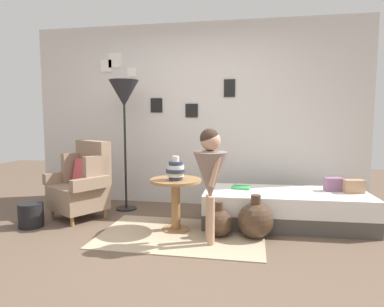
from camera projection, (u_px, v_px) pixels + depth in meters
ground_plane at (158, 255)px, 3.12m from camera, size 12.00×12.00×0.00m
gallery_wall at (194, 115)px, 4.89m from camera, size 4.80×0.12×2.60m
rug at (182, 235)px, 3.65m from camera, size 1.76×1.14×0.01m
armchair at (83, 183)px, 4.28m from camera, size 0.90×0.84×0.97m
daybed at (285, 208)px, 3.99m from camera, size 1.93×0.87×0.40m
pillow_head at (354, 186)px, 3.89m from camera, size 0.24×0.15×0.15m
pillow_mid at (334, 184)px, 4.00m from camera, size 0.23×0.16×0.16m
side_table at (176, 194)px, 3.77m from camera, size 0.57×0.57×0.59m
vase_striped at (176, 170)px, 3.69m from camera, size 0.21×0.21×0.26m
floor_lamp at (124, 98)px, 4.52m from camera, size 0.40×0.40×1.77m
person_child at (210, 171)px, 3.32m from camera, size 0.34×0.34×1.16m
book_on_daybed at (241, 187)px, 4.13m from camera, size 0.25×0.20×0.03m
demijohn_near at (219, 223)px, 3.59m from camera, size 0.29×0.29×0.38m
demijohn_far at (255, 220)px, 3.55m from camera, size 0.38×0.38×0.46m
magazine_basket at (31, 215)px, 3.92m from camera, size 0.28×0.28×0.28m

